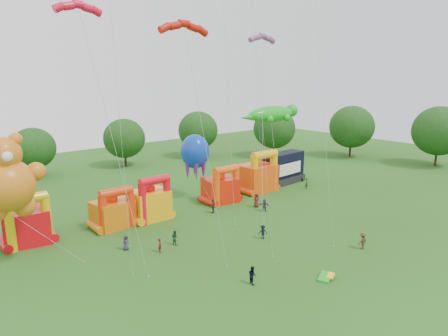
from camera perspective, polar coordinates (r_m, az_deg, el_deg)
ground at (r=36.47m, az=16.70°, el=-17.05°), size 160.00×160.00×0.00m
tree_ring at (r=33.20m, az=15.34°, el=-8.08°), size 125.59×127.71×12.07m
bouncy_castle_0 at (r=48.55m, az=-26.36°, el=-7.21°), size 5.20×4.45×5.92m
bouncy_castle_1 at (r=50.11m, az=-15.51°, el=-6.00°), size 4.93×4.18×5.17m
bouncy_castle_2 at (r=51.64m, az=-10.37°, el=-4.85°), size 4.59×3.74×5.86m
bouncy_castle_3 at (r=57.69m, az=-0.37°, el=-2.84°), size 5.35×4.65×5.56m
bouncy_castle_4 at (r=63.15m, az=4.90°, el=-1.09°), size 5.45×4.38×6.71m
stage_trailer at (r=68.59m, az=8.46°, el=-0.04°), size 8.42×3.62×5.27m
teddy_bear_kite at (r=41.32m, az=-26.89°, el=-4.33°), size 8.91×5.35×13.08m
gecko_kite at (r=65.75m, az=7.03°, el=4.54°), size 13.12×6.51×13.24m
octopus_kite at (r=57.76m, az=-3.59°, el=0.04°), size 4.22×9.75×9.71m
parafoil_kites at (r=46.60m, az=1.59°, el=5.41°), size 29.60×13.00×24.92m
diamond_kites at (r=43.16m, az=1.87°, el=11.60°), size 22.10×18.09×42.50m
folded_kite_bundle at (r=38.64m, az=14.35°, el=-14.84°), size 2.23×1.74×0.31m
spectator_0 at (r=43.90m, az=-13.85°, el=-10.31°), size 0.91×0.72×1.64m
spectator_1 at (r=42.64m, az=-9.14°, el=-10.85°), size 0.60×0.68×1.57m
spectator_2 at (r=44.27m, az=-7.04°, el=-9.81°), size 0.75×0.89×1.63m
spectator_3 at (r=45.57m, az=5.56°, el=-9.08°), size 1.22×1.03×1.64m
spectator_4 at (r=53.41m, az=-1.59°, el=-5.47°), size 1.20×1.01×1.93m
spectator_5 at (r=54.42m, az=5.76°, el=-5.31°), size 1.35×1.56×1.69m
spectator_6 at (r=55.95m, az=4.65°, el=-4.61°), size 1.12×0.90×1.98m
spectator_7 at (r=65.83m, az=11.73°, el=-2.18°), size 0.80×0.68×1.86m
spectator_8 at (r=36.48m, az=4.08°, el=-14.99°), size 0.81×0.94×1.65m
spectator_9 at (r=45.33m, az=19.18°, el=-9.81°), size 1.22×0.79×1.79m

